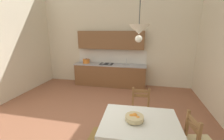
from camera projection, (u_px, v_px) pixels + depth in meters
The scene contains 7 objects.
ground_plane at pixel (90, 127), 3.58m from camera, with size 6.68×6.84×0.10m, color #935B42.
wall_back at pixel (116, 33), 6.05m from camera, with size 6.68×0.12×4.21m, color beige.
kitchen_cabinetry at pixel (110, 65), 6.08m from camera, with size 2.89×0.63×2.20m.
dining_table at pixel (140, 128), 2.49m from camera, with size 1.31×1.05×0.75m.
dining_chair_kitchen_side at pixel (141, 110), 3.40m from camera, with size 0.46×0.46×0.93m.
fruit_bowl at pixel (134, 118), 2.44m from camera, with size 0.30×0.30×0.12m.
pendant_lamp at pixel (139, 30), 2.25m from camera, with size 0.32×0.32×0.81m.
Camera 1 is at (1.18, -2.94, 2.17)m, focal length 24.03 mm.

